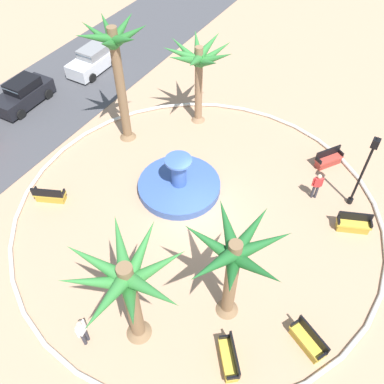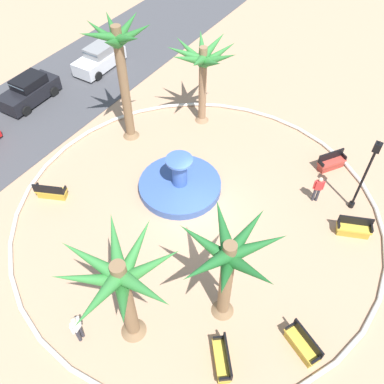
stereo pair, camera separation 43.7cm
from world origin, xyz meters
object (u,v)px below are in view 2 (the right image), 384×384
(palm_tree_mid_plaza, at_px, (120,58))
(lamppost, at_px, (367,171))
(bench_west, at_px, (51,192))
(bench_southeast, at_px, (353,229))
(palm_tree_by_curb, at_px, (229,262))
(parked_car_third, at_px, (100,59))
(bench_east, at_px, (302,345))
(person_cyclist_helmet, at_px, (318,188))
(bench_north, at_px, (222,360))
(fountain, at_px, (180,185))
(person_cyclist_photo, at_px, (77,328))
(parked_car_second, at_px, (29,91))
(palm_tree_far_side, at_px, (203,62))
(palm_tree_near_fountain, at_px, (121,283))
(bench_southwest, at_px, (331,163))

(palm_tree_mid_plaza, height_order, lamppost, palm_tree_mid_plaza)
(bench_west, bearing_deg, bench_southeast, -66.49)
(palm_tree_by_curb, relative_size, parked_car_third, 1.24)
(bench_east, bearing_deg, person_cyclist_helmet, 17.22)
(lamppost, relative_size, parked_car_third, 1.09)
(bench_north, bearing_deg, person_cyclist_helmet, 0.26)
(bench_north, bearing_deg, fountain, 43.51)
(person_cyclist_photo, distance_m, parked_car_second, 17.11)
(bench_southeast, bearing_deg, palm_tree_mid_plaza, 89.83)
(palm_tree_far_side, relative_size, bench_east, 3.13)
(person_cyclist_helmet, height_order, parked_car_third, parked_car_third)
(palm_tree_near_fountain, bearing_deg, palm_tree_far_side, 20.17)
(lamppost, bearing_deg, palm_tree_mid_plaza, 97.06)
(person_cyclist_photo, bearing_deg, bench_north, -67.80)
(fountain, height_order, bench_north, fountain)
(bench_southwest, distance_m, parked_car_third, 17.64)
(palm_tree_far_side, height_order, bench_west, palm_tree_far_side)
(parked_car_third, bearing_deg, palm_tree_far_side, -97.57)
(fountain, height_order, bench_east, fountain)
(bench_west, bearing_deg, palm_tree_far_side, -18.30)
(palm_tree_near_fountain, bearing_deg, bench_east, -63.77)
(palm_tree_by_curb, bearing_deg, lamppost, -17.98)
(palm_tree_mid_plaza, bearing_deg, palm_tree_by_curb, -123.67)
(bench_southeast, xyz_separation_m, person_cyclist_photo, (-10.80, 7.44, 0.60))
(palm_tree_near_fountain, height_order, palm_tree_far_side, palm_tree_far_side)
(palm_tree_near_fountain, height_order, bench_west, palm_tree_near_fountain)
(palm_tree_far_side, height_order, bench_southwest, palm_tree_far_side)
(palm_tree_far_side, xyz_separation_m, bench_southeast, (-3.60, -10.69, -3.64))
(bench_southwest, bearing_deg, palm_tree_mid_plaza, 108.85)
(bench_west, bearing_deg, bench_southwest, -49.24)
(palm_tree_mid_plaza, distance_m, bench_southeast, 14.32)
(person_cyclist_photo, relative_size, parked_car_third, 0.42)
(parked_car_second, bearing_deg, palm_tree_by_curb, -108.81)
(fountain, distance_m, bench_north, 9.22)
(palm_tree_near_fountain, height_order, bench_southeast, palm_tree_near_fountain)
(bench_southeast, relative_size, parked_car_second, 0.41)
(palm_tree_mid_plaza, height_order, bench_southwest, palm_tree_mid_plaza)
(palm_tree_near_fountain, height_order, bench_north, palm_tree_near_fountain)
(bench_southeast, xyz_separation_m, lamppost, (1.64, 0.56, 2.22))
(bench_southeast, height_order, bench_southwest, same)
(palm_tree_near_fountain, xyz_separation_m, bench_southwest, (13.28, -3.45, -3.45))
(palm_tree_by_curb, bearing_deg, bench_southeast, -25.94)
(fountain, relative_size, bench_west, 2.60)
(bench_east, distance_m, bench_southeast, 6.54)
(person_cyclist_helmet, bearing_deg, bench_southeast, -114.56)
(palm_tree_far_side, distance_m, parked_car_second, 11.80)
(bench_east, height_order, bench_southeast, same)
(person_cyclist_helmet, bearing_deg, palm_tree_by_curb, 172.79)
(bench_east, bearing_deg, palm_tree_by_curb, 93.89)
(lamppost, xyz_separation_m, parked_car_second, (-2.30, 20.66, -1.79))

